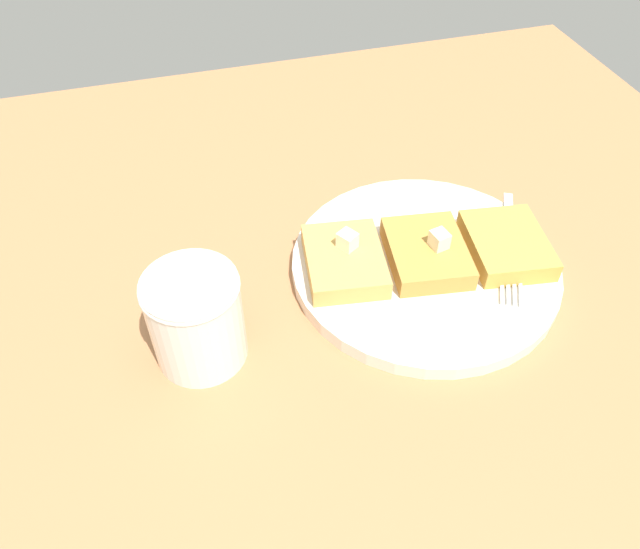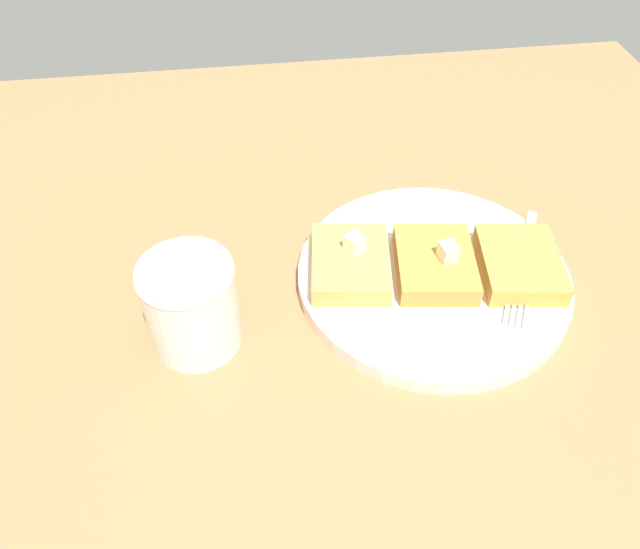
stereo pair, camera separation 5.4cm
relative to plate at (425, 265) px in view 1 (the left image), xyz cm
name	(u,v)px [view 1 (the left image)]	position (x,y,z in cm)	size (l,w,h in cm)	color
table_surface	(347,336)	(-9.30, -4.84, -1.88)	(101.17, 101.17, 2.08)	#A66D45
plate	(425,265)	(0.00, 0.00, 0.00)	(25.50, 25.50, 1.46)	silver
toast_slice_left	(344,261)	(-7.78, 1.09, 1.61)	(7.06, 9.00, 2.00)	tan
toast_slice_middle	(427,253)	(0.00, 0.00, 1.61)	(7.06, 9.00, 2.00)	#B7843A
toast_slice_right	(507,245)	(7.78, -1.09, 1.61)	(7.06, 9.00, 2.00)	gold
butter_pat_primary	(347,240)	(-7.31, 1.87, 3.41)	(1.61, 1.45, 1.61)	#F7F1CB
butter_pat_secondary	(439,240)	(0.86, -0.39, 3.41)	(1.61, 1.45, 1.61)	#F9ECC6
fork	(510,252)	(8.17, -1.36, 0.79)	(8.50, 14.93, 0.36)	silver
syrup_jar	(197,322)	(-22.03, -3.83, 3.13)	(7.90, 7.90, 8.57)	#3A140A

